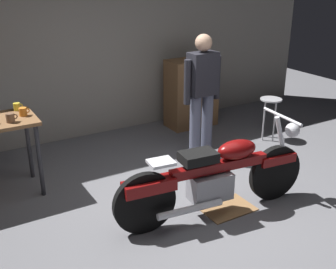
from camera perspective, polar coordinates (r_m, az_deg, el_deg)
The scene contains 10 objects.
ground_plane at distance 4.54m, azimuth 4.15°, elevation -10.58°, with size 12.00×12.00×0.00m, color slate.
back_wall at distance 6.40m, azimuth -10.16°, elevation 13.54°, with size 8.00×0.12×3.10m, color gray.
motorcycle at distance 4.32m, azimuth 6.63°, elevation -5.61°, with size 2.19×0.60×1.00m.
person_standing at distance 5.53m, azimuth 4.70°, elevation 5.92°, with size 0.57×0.23×1.67m.
shop_stool at distance 6.40m, azimuth 13.83°, elevation 3.57°, with size 0.32×0.32×0.64m.
wooden_dresser at distance 6.81m, azimuth 3.22°, elevation 5.69°, with size 0.80×0.47×1.10m.
drip_tray at distance 4.63m, azimuth 8.09°, elevation -9.95°, with size 0.56×0.40×0.01m, color olive.
mug_brown_stoneware at distance 4.74m, azimuth -20.77°, elevation 2.16°, with size 0.12×0.09×0.10m.
mug_yellow_tall at distance 5.12m, azimuth -19.98°, elevation 3.61°, with size 0.11×0.08×0.09m.
mug_orange_travel at distance 4.91m, azimuth -19.22°, elevation 2.97°, with size 0.12×0.09×0.09m.
Camera 1 is at (-2.22, -3.14, 2.42)m, focal length 44.51 mm.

